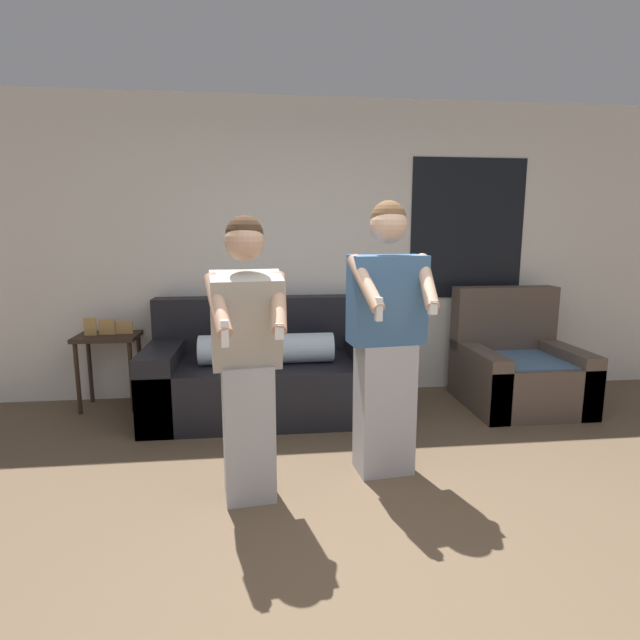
{
  "coord_description": "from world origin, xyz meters",
  "views": [
    {
      "loc": [
        -0.59,
        -1.77,
        1.52
      ],
      "look_at": [
        -0.26,
        1.07,
        1.02
      ],
      "focal_mm": 28.0,
      "sensor_mm": 36.0,
      "label": 1
    }
  ],
  "objects_px": {
    "side_table": "(108,346)",
    "person_right": "(386,340)",
    "armchair": "(517,369)",
    "person_left": "(247,361)",
    "couch": "(267,374)"
  },
  "relations": [
    {
      "from": "side_table",
      "to": "person_right",
      "type": "distance_m",
      "value": 2.56
    },
    {
      "from": "side_table",
      "to": "armchair",
      "type": "bearing_deg",
      "value": -5.18
    },
    {
      "from": "person_left",
      "to": "couch",
      "type": "bearing_deg",
      "value": 85.41
    },
    {
      "from": "armchair",
      "to": "couch",
      "type": "bearing_deg",
      "value": 178.45
    },
    {
      "from": "armchair",
      "to": "side_table",
      "type": "relative_size",
      "value": 1.27
    },
    {
      "from": "armchair",
      "to": "person_left",
      "type": "bearing_deg",
      "value": -149.53
    },
    {
      "from": "couch",
      "to": "person_right",
      "type": "distance_m",
      "value": 1.48
    },
    {
      "from": "couch",
      "to": "person_left",
      "type": "bearing_deg",
      "value": -94.59
    },
    {
      "from": "couch",
      "to": "person_right",
      "type": "bearing_deg",
      "value": -58.11
    },
    {
      "from": "couch",
      "to": "armchair",
      "type": "relative_size",
      "value": 1.92
    },
    {
      "from": "couch",
      "to": "person_left",
      "type": "height_order",
      "value": "person_left"
    },
    {
      "from": "armchair",
      "to": "person_left",
      "type": "height_order",
      "value": "person_left"
    },
    {
      "from": "person_left",
      "to": "person_right",
      "type": "xyz_separation_m",
      "value": [
        0.85,
        0.25,
        0.04
      ]
    },
    {
      "from": "armchair",
      "to": "side_table",
      "type": "height_order",
      "value": "armchair"
    },
    {
      "from": "couch",
      "to": "person_left",
      "type": "distance_m",
      "value": 1.52
    }
  ]
}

